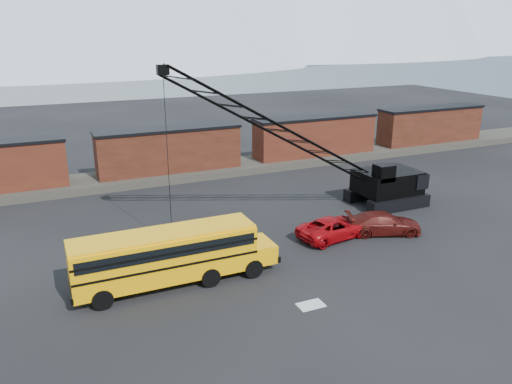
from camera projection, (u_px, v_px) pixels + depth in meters
ground at (269, 274)px, 29.13m from camera, size 160.00×160.00×0.00m
gravel_berm at (171, 174)px, 48.10m from camera, size 120.00×5.00×0.70m
boxcar_mid at (169, 150)px, 47.35m from camera, size 13.70×3.10×4.17m
boxcar_east_near at (315, 136)px, 53.59m from camera, size 13.70×3.10×4.17m
boxcar_east_far at (430, 125)px, 59.82m from camera, size 13.70×3.10×4.17m
snow_patch at (311, 305)px, 25.85m from camera, size 1.40×0.90×0.02m
school_bus at (171, 255)px, 27.48m from camera, size 11.65×2.65×3.19m
red_pickup at (334, 228)px, 34.01m from camera, size 5.59×3.22×1.47m
maroon_suv at (384, 223)px, 34.77m from camera, size 5.62×3.87×1.51m
crawler_crane at (292, 137)px, 35.18m from camera, size 21.46×4.20×11.85m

